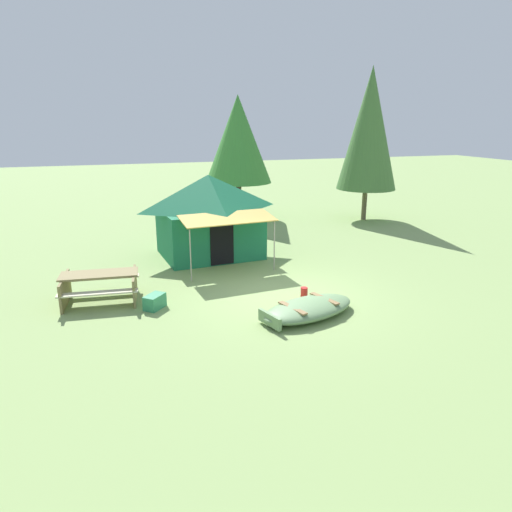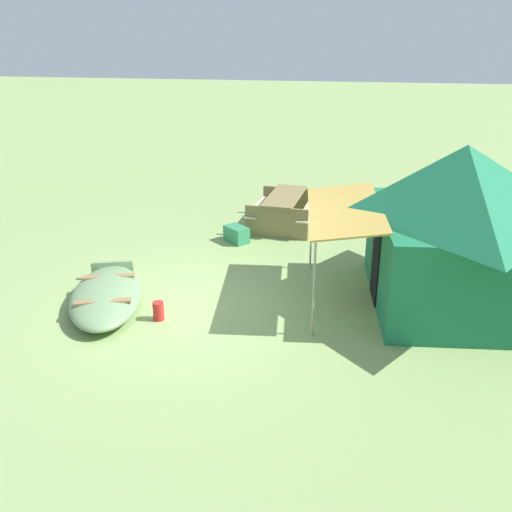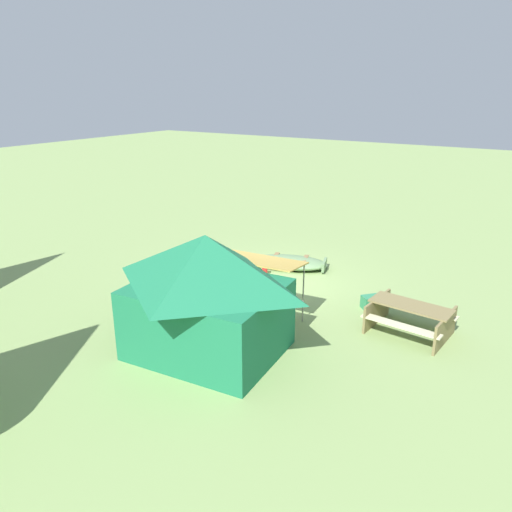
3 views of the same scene
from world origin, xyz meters
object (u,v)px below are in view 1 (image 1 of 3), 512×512
beached_rowboat (308,309)px  fuel_can (304,293)px  picnic_table (100,284)px  pine_tree_back_right (369,129)px  cooler_box (155,302)px  pine_tree_back_left (238,140)px  canvas_cabin_tent (209,214)px

beached_rowboat → fuel_can: size_ratio=8.73×
beached_rowboat → picnic_table: picnic_table is taller
beached_rowboat → fuel_can: (0.35, 1.02, -0.03)m
fuel_can → pine_tree_back_right: 11.23m
cooler_box → pine_tree_back_left: 11.45m
picnic_table → cooler_box: size_ratio=3.71×
pine_tree_back_left → fuel_can: bearing=-96.9°
fuel_can → cooler_box: bearing=171.4°
canvas_cabin_tent → picnic_table: 4.87m
beached_rowboat → pine_tree_back_right: size_ratio=0.41×
pine_tree_back_right → cooler_box: bearing=-143.4°
picnic_table → pine_tree_back_right: bearing=30.4°
fuel_can → pine_tree_back_left: bearing=83.1°
pine_tree_back_right → picnic_table: bearing=-149.6°
canvas_cabin_tent → fuel_can: (1.40, -4.68, -1.25)m
canvas_cabin_tent → cooler_box: size_ratio=7.45×
canvas_cabin_tent → picnic_table: canvas_cabin_tent is taller
canvas_cabin_tent → pine_tree_back_right: 9.13m
canvas_cabin_tent → cooler_box: (-2.30, -4.12, -1.23)m
pine_tree_back_right → canvas_cabin_tent: bearing=-156.1°
beached_rowboat → canvas_cabin_tent: bearing=100.4°
beached_rowboat → canvas_cabin_tent: 5.92m
picnic_table → beached_rowboat: bearing=-28.4°
cooler_box → pine_tree_back_right: 13.40m
canvas_cabin_tent → pine_tree_back_left: 6.59m
picnic_table → pine_tree_back_left: bearing=55.1°
beached_rowboat → canvas_cabin_tent: size_ratio=0.67×
cooler_box → pine_tree_back_right: bearing=36.6°
beached_rowboat → pine_tree_back_left: (1.59, 11.34, 3.38)m
fuel_can → beached_rowboat: bearing=-108.7°
canvas_cabin_tent → beached_rowboat: bearing=-79.6°
picnic_table → cooler_box: (1.23, -0.90, -0.29)m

